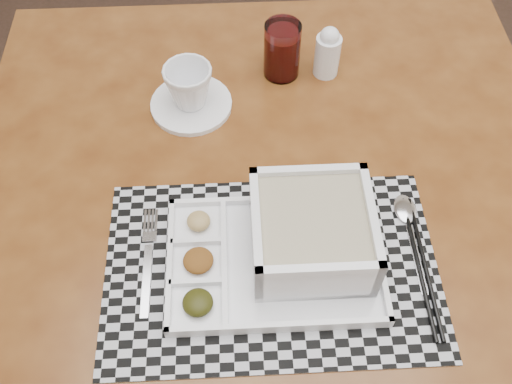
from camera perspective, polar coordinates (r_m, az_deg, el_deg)
The scene contains 10 objects.
dining_table at distance 1.00m, azimuth 1.34°, elevation -3.04°, with size 1.03×1.03×0.77m.
placemat at distance 0.87m, azimuth 1.57°, elevation -7.59°, with size 0.50×0.32×0.00m, color #AFB0B7.
serving_tray at distance 0.85m, azimuth 4.41°, elevation -4.88°, with size 0.32×0.22×0.10m.
fork at distance 0.89m, azimuth -10.73°, elevation -6.52°, with size 0.02×0.19×0.00m.
spoon at distance 0.94m, azimuth 14.84°, elevation -2.36°, with size 0.04×0.18×0.01m.
chopsticks at distance 0.90m, azimuth 16.24°, elevation -7.05°, with size 0.02×0.24×0.01m.
saucer at distance 1.07m, azimuth -6.48°, elevation 8.70°, with size 0.15×0.15×0.01m, color white.
cup at distance 1.04m, azimuth -6.72°, elevation 10.44°, with size 0.09×0.09×0.08m, color white.
juice_glass at distance 1.10m, azimuth 2.61°, elevation 13.82°, with size 0.07×0.07×0.11m.
creamer_bottle at distance 1.10m, azimuth 7.17°, elevation 13.72°, with size 0.05×0.05×0.11m.
Camera 1 is at (-0.48, 0.21, 1.54)m, focal length 40.00 mm.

